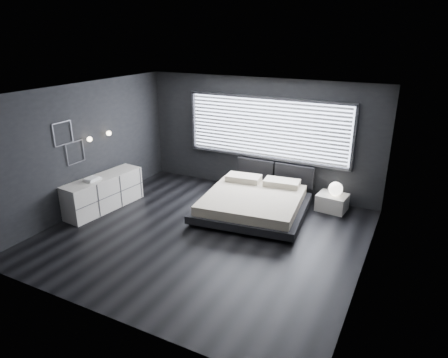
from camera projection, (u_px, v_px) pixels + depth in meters
The scene contains 12 objects.
room at pixel (203, 168), 7.47m from camera, with size 6.04×6.00×2.80m.
window at pixel (267, 129), 9.56m from camera, with size 4.14×0.09×1.52m.
headboard at pixel (275, 172), 9.76m from camera, with size 1.96×0.16×0.52m.
sconce_near at pixel (89, 139), 8.67m from camera, with size 0.18×0.11×0.11m.
sconce_far at pixel (109, 133), 9.17m from camera, with size 0.18×0.11×0.11m.
wall_art_upper at pixel (63, 133), 8.13m from camera, with size 0.01×0.48×0.48m.
wall_art_lower at pixel (75, 152), 8.50m from camera, with size 0.01×0.48×0.48m.
bed at pixel (253, 202), 8.77m from camera, with size 2.51×2.42×0.59m.
nightstand at pixel (332, 202), 8.99m from camera, with size 0.64×0.53×0.37m, color silver.
orb_lamp at pixel (336, 189), 8.84m from camera, with size 0.31×0.31×0.31m, color white.
dresser at pixel (104, 193), 9.00m from camera, with size 0.74×1.96×0.77m.
book_stack at pixel (92, 179), 8.64m from camera, with size 0.27×0.34×0.07m.
Camera 1 is at (3.57, -6.11, 3.83)m, focal length 32.00 mm.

